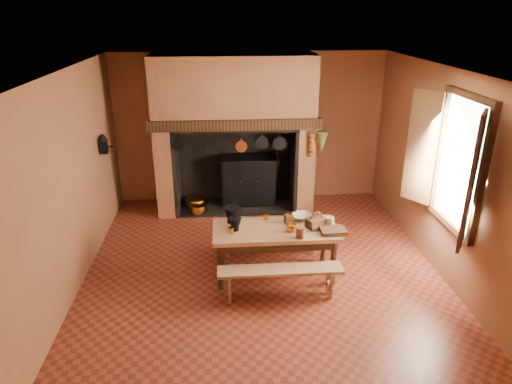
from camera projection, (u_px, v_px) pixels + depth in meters
The scene contains 28 objects.
floor at pixel (262, 270), 6.58m from camera, with size 5.50×5.50×0.00m, color maroon.
ceiling at pixel (264, 71), 5.53m from camera, with size 5.50×5.50×0.00m, color silver.
back_wall at pixel (250, 128), 8.59m from camera, with size 5.00×0.02×2.80m, color #935A3B.
wall_left at pixel (70, 184), 5.87m from camera, with size 0.02×5.50×2.80m, color #935A3B.
wall_right at pixel (445, 174), 6.23m from camera, with size 0.02×5.50×2.80m, color #935A3B.
wall_front at pixel (295, 304), 3.51m from camera, with size 5.00×0.02×2.80m, color #935A3B.
chimney_breast at pixel (234, 112), 8.01m from camera, with size 2.95×0.96×2.80m.
iron_range at pixel (249, 180), 8.66m from camera, with size 1.12×0.55×1.60m.
hearth_pans at pixel (196, 205), 8.52m from camera, with size 0.51×0.62×0.20m.
hanging_pans at pixel (233, 145), 7.72m from camera, with size 1.92×0.29×0.27m.
onion_string at pixel (311, 145), 7.80m from camera, with size 0.12×0.10×0.46m, color #93431B, non-canonical shape.
herb_bunch at pixel (322, 142), 7.80m from camera, with size 0.20×0.20×0.35m, color brown.
window at pixel (451, 163), 5.74m from camera, with size 0.39×1.75×1.76m.
wall_coffee_mill at pixel (103, 143), 7.27m from camera, with size 0.23×0.16×0.31m.
work_table at pixel (275, 236), 6.23m from camera, with size 1.70×0.75×0.74m.
bench_front at pixel (280, 276), 5.81m from camera, with size 1.60×0.28×0.45m.
bench_back at pixel (270, 234), 6.88m from camera, with size 1.59×0.28×0.45m.
mortar_large at pixel (232, 214), 6.31m from camera, with size 0.23×0.23×0.39m.
mortar_small at pixel (235, 223), 6.10m from camera, with size 0.18×0.18×0.30m.
coffee_grinder at pixel (289, 218), 6.32m from camera, with size 0.17×0.13×0.18m.
brass_mug_a at pixel (231, 230), 6.04m from camera, with size 0.07×0.07×0.08m, color gold.
brass_mug_b at pixel (266, 217), 6.43m from camera, with size 0.07×0.07×0.08m, color gold.
mixing_bowl at pixel (302, 217), 6.45m from camera, with size 0.28×0.28×0.07m, color #B2AF89.
stoneware_crock at pixel (300, 233), 5.90m from camera, with size 0.12×0.12×0.15m, color brown.
glass_jar at pixel (331, 223), 6.18m from camera, with size 0.09×0.09×0.15m, color beige.
wicker_basket at pixel (316, 222), 6.18m from camera, with size 0.30×0.26×0.24m.
wooden_tray at pixel (333, 231), 6.05m from camera, with size 0.34×0.24×0.06m, color #3A2312.
brass_cup at pixel (291, 228), 6.07m from camera, with size 0.14×0.14×0.11m, color gold.
Camera 1 is at (-0.53, -5.65, 3.52)m, focal length 32.00 mm.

